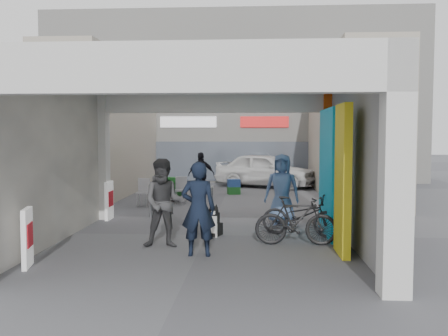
# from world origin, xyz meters

# --- Properties ---
(ground) EXTENTS (90.00, 90.00, 0.00)m
(ground) POSITION_xyz_m (0.00, 0.00, 0.00)
(ground) COLOR #56575B
(ground) RESTS_ON ground
(arcade_canopy) EXTENTS (6.40, 6.45, 6.40)m
(arcade_canopy) POSITION_xyz_m (0.54, -0.82, 2.30)
(arcade_canopy) COLOR silver
(arcade_canopy) RESTS_ON ground
(far_building) EXTENTS (18.00, 4.08, 8.00)m
(far_building) POSITION_xyz_m (-0.00, 13.99, 3.99)
(far_building) COLOR silver
(far_building) RESTS_ON ground
(plaza_bldg_left) EXTENTS (2.00, 9.00, 5.00)m
(plaza_bldg_left) POSITION_xyz_m (-4.50, 7.50, 2.50)
(plaza_bldg_left) COLOR #A99D8C
(plaza_bldg_left) RESTS_ON ground
(plaza_bldg_right) EXTENTS (2.00, 9.00, 5.00)m
(plaza_bldg_right) POSITION_xyz_m (4.50, 7.50, 2.50)
(plaza_bldg_right) COLOR #A99D8C
(plaza_bldg_right) RESTS_ON ground
(bollard_left) EXTENTS (0.09, 0.09, 0.91)m
(bollard_left) POSITION_xyz_m (-1.73, 2.24, 0.45)
(bollard_left) COLOR gray
(bollard_left) RESTS_ON ground
(bollard_center) EXTENTS (0.09, 0.09, 0.83)m
(bollard_center) POSITION_xyz_m (-0.09, 2.39, 0.41)
(bollard_center) COLOR gray
(bollard_center) RESTS_ON ground
(bollard_right) EXTENTS (0.09, 0.09, 0.91)m
(bollard_right) POSITION_xyz_m (1.65, 2.54, 0.45)
(bollard_right) COLOR gray
(bollard_right) RESTS_ON ground
(advert_board_near) EXTENTS (0.20, 0.55, 1.00)m
(advert_board_near) POSITION_xyz_m (-2.75, -2.85, 0.51)
(advert_board_near) COLOR white
(advert_board_near) RESTS_ON ground
(advert_board_far) EXTENTS (0.10, 0.55, 1.00)m
(advert_board_far) POSITION_xyz_m (-2.75, 1.88, 0.51)
(advert_board_far) COLOR white
(advert_board_far) RESTS_ON ground
(cafe_set) EXTENTS (1.44, 1.16, 0.87)m
(cafe_set) POSITION_xyz_m (-1.91, 4.69, 0.31)
(cafe_set) COLOR #9E9EA2
(cafe_set) RESTS_ON ground
(produce_stand) EXTENTS (1.20, 0.65, 0.79)m
(produce_stand) POSITION_xyz_m (-1.83, 5.55, 0.31)
(produce_stand) COLOR black
(produce_stand) RESTS_ON ground
(crate_stack) EXTENTS (0.52, 0.45, 0.56)m
(crate_stack) POSITION_xyz_m (0.29, 7.60, 0.28)
(crate_stack) COLOR #1A5D23
(crate_stack) RESTS_ON ground
(border_collie) EXTENTS (0.27, 0.52, 0.72)m
(border_collie) POSITION_xyz_m (0.18, -0.12, 0.29)
(border_collie) COLOR black
(border_collie) RESTS_ON ground
(man_with_dog) EXTENTS (0.65, 0.44, 1.74)m
(man_with_dog) POSITION_xyz_m (0.04, -1.88, 0.87)
(man_with_dog) COLOR black
(man_with_dog) RESTS_ON ground
(man_back_turned) EXTENTS (0.92, 0.76, 1.76)m
(man_back_turned) POSITION_xyz_m (-0.71, -1.22, 0.88)
(man_back_turned) COLOR #3D3D40
(man_back_turned) RESTS_ON ground
(man_elderly) EXTENTS (0.94, 0.70, 1.75)m
(man_elderly) POSITION_xyz_m (1.74, 1.46, 0.88)
(man_elderly) COLOR #5A78AF
(man_elderly) RESTS_ON ground
(man_crates) EXTENTS (0.98, 0.53, 1.60)m
(man_crates) POSITION_xyz_m (-0.84, 6.82, 0.80)
(man_crates) COLOR black
(man_crates) RESTS_ON ground
(bicycle_front) EXTENTS (1.84, 1.08, 0.91)m
(bicycle_front) POSITION_xyz_m (2.09, 0.04, 0.46)
(bicycle_front) COLOR black
(bicycle_front) RESTS_ON ground
(bicycle_rear) EXTENTS (1.67, 0.51, 1.00)m
(bicycle_rear) POSITION_xyz_m (1.91, -0.89, 0.50)
(bicycle_rear) COLOR black
(bicycle_rear) RESTS_ON ground
(white_van) EXTENTS (4.59, 3.16, 1.45)m
(white_van) POSITION_xyz_m (1.53, 10.22, 0.73)
(white_van) COLOR silver
(white_van) RESTS_ON ground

